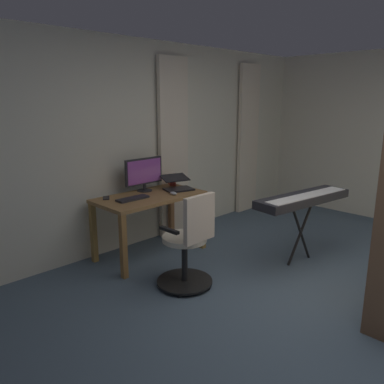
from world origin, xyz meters
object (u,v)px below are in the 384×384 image
Objects in this scene: desk at (150,204)px; laptop at (177,185)px; piano_keyboard at (303,200)px; office_chair at (189,245)px; cell_phone_face_up at (106,198)px; mug_tea at (173,182)px; computer_mouse at (173,193)px; computer_keyboard at (133,199)px; computer_monitor at (144,173)px.

desk is 2.92× the size of laptop.
piano_keyboard is (-0.64, 1.36, -0.05)m from laptop.
office_chair is at bearing 70.04° from laptop.
laptop is (-0.68, -0.90, 0.34)m from office_chair.
desk is at bearing -43.90° from piano_keyboard.
cell_phone_face_up is 1.14× the size of mug_tea.
mug_tea is at bearing -130.71° from computer_mouse.
computer_keyboard is 0.88× the size of laptop.
computer_monitor is at bearing -50.23° from piano_keyboard.
desk is at bearing 66.80° from computer_monitor.
desk is 0.40m from computer_monitor.
computer_monitor is 3.69× the size of cell_phone_face_up.
cell_phone_face_up is at bearing -2.11° from computer_monitor.
desk is at bearing 20.34° from mug_tea.
piano_keyboard reaches higher than desk.
computer_keyboard is at bearing 89.62° from office_chair.
laptop is 2.99× the size of cell_phone_face_up.
office_chair is 2.55× the size of computer_keyboard.
laptop is 3.41× the size of mug_tea.
mug_tea is (-0.32, -0.38, 0.03)m from computer_mouse.
desk is at bearing -40.08° from computer_mouse.
piano_keyboard is at bearing -20.15° from office_chair.
cell_phone_face_up is at bearing -2.07° from mug_tea.
computer_keyboard is 1.89m from piano_keyboard.
cell_phone_face_up reaches higher than desk.
laptop is at bearing -178.79° from computer_keyboard.
computer_monitor is at bearing -148.81° from cell_phone_face_up.
mug_tea is at bearing -164.46° from computer_keyboard.
piano_keyboard is at bearing 134.69° from computer_keyboard.
computer_keyboard is (0.35, 0.24, -0.21)m from computer_monitor.
desk is at bearing -175.20° from computer_keyboard.
mug_tea is at bearing -159.66° from desk.
office_chair is at bearing -11.22° from piano_keyboard.
desk is 0.51m from cell_phone_face_up.
laptop is at bearing -162.31° from cell_phone_face_up.
laptop is at bearing -141.67° from computer_mouse.
cell_phone_face_up is at bearing -32.54° from computer_mouse.
computer_mouse is at bearing 56.77° from office_chair.
piano_keyboard is at bearing 121.82° from computer_monitor.
laptop is 0.33× the size of piano_keyboard.
desk is 1.74m from piano_keyboard.
computer_keyboard reaches higher than cell_phone_face_up.
computer_keyboard is at bearing 18.18° from laptop.
computer_mouse reaches higher than desk.
office_chair reaches higher than computer_mouse.
computer_keyboard is 0.82m from mug_tea.
laptop reaches higher than desk.
computer_mouse reaches higher than computer_keyboard.
computer_monitor is at bearing -16.40° from laptop.
office_chair reaches higher than cell_phone_face_up.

